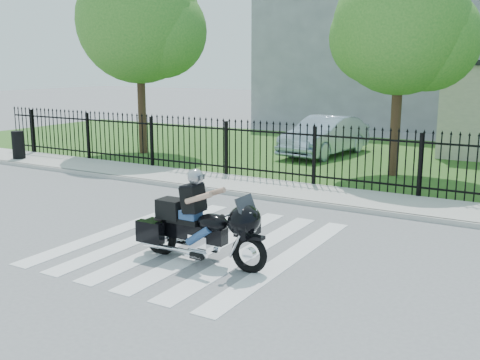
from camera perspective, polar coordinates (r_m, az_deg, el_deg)
The scene contains 12 objects.
ground at distance 11.47m, azimuth -4.43°, elevation -6.42°, with size 120.00×120.00×0.00m, color slate.
crosswalk at distance 11.47m, azimuth -4.43°, elevation -6.39°, with size 5.00×5.50×0.01m, color silver, non-canonical shape.
sidewalk at distance 15.66m, azimuth 6.04°, elevation -1.26°, with size 40.00×2.00×0.12m, color #ADAAA3.
curb at distance 14.78m, azimuth 4.43°, elevation -2.02°, with size 40.00×0.12×0.12m, color #ADAAA3.
grass_strip at distance 22.13m, azimuth 13.56°, elevation 2.17°, with size 40.00×12.00×0.02m, color #315A1F.
iron_fence at distance 16.40m, azimuth 7.55°, elevation 2.29°, with size 26.00×0.04×1.80m.
tree_left at distance 22.89m, azimuth -10.24°, elevation 15.59°, with size 4.80×4.80×7.58m.
tree_mid at distance 18.58m, azimuth 16.03°, elevation 14.70°, with size 4.20×4.20×6.78m.
building_tall at distance 36.21m, azimuth 16.06°, elevation 15.16°, with size 15.00×10.00×12.00m, color #96999E.
motorcycle_rider at distance 10.23m, azimuth -4.22°, elevation -4.43°, with size 2.67×0.79×1.76m.
parked_car at distance 22.33m, azimuth 8.62°, elevation 4.45°, with size 1.62×4.64×1.53m, color #A1B3CB.
litter_bin at distance 22.29m, azimuth -21.59°, elevation 3.35°, with size 0.45×0.45×1.02m, color black.
Camera 1 is at (6.25, -8.93, 3.57)m, focal length 42.00 mm.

